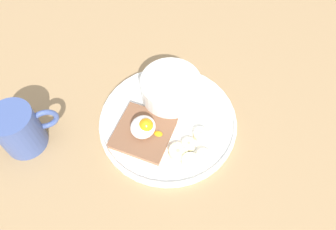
# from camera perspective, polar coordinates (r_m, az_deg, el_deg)

# --- Properties ---
(ground_plane) EXTENTS (1.20, 1.20, 0.02)m
(ground_plane) POSITION_cam_1_polar(r_m,az_deg,el_deg) (0.67, 0.00, -1.86)
(ground_plane) COLOR #A07E55
(ground_plane) RESTS_ON ground
(plate) EXTENTS (0.27, 0.27, 0.02)m
(plate) POSITION_cam_1_polar(r_m,az_deg,el_deg) (0.65, 0.00, -1.05)
(plate) COLOR white
(plate) RESTS_ON ground_plane
(oatmeal_bowl) EXTENTS (0.12, 0.12, 0.06)m
(oatmeal_bowl) POSITION_cam_1_polar(r_m,az_deg,el_deg) (0.65, 0.47, 4.40)
(oatmeal_bowl) COLOR white
(oatmeal_bowl) RESTS_ON plate
(toast_slice) EXTENTS (0.11, 0.11, 0.01)m
(toast_slice) POSITION_cam_1_polar(r_m,az_deg,el_deg) (0.63, -4.26, -3.05)
(toast_slice) COLOR brown
(toast_slice) RESTS_ON plate
(poached_egg) EXTENTS (0.05, 0.06, 0.04)m
(poached_egg) POSITION_cam_1_polar(r_m,az_deg,el_deg) (0.61, -4.24, -2.05)
(poached_egg) COLOR white
(poached_egg) RESTS_ON toast_slice
(banana_slice_front) EXTENTS (0.04, 0.04, 0.02)m
(banana_slice_front) POSITION_cam_1_polar(r_m,az_deg,el_deg) (0.62, 3.61, -5.12)
(banana_slice_front) COLOR beige
(banana_slice_front) RESTS_ON plate
(banana_slice_left) EXTENTS (0.04, 0.04, 0.01)m
(banana_slice_left) POSITION_cam_1_polar(r_m,az_deg,el_deg) (0.61, 6.22, -7.17)
(banana_slice_left) COLOR #F8E3BF
(banana_slice_left) RESTS_ON plate
(banana_slice_back) EXTENTS (0.04, 0.04, 0.02)m
(banana_slice_back) POSITION_cam_1_polar(r_m,az_deg,el_deg) (0.63, 5.74, -3.40)
(banana_slice_back) COLOR #F4E7B2
(banana_slice_back) RESTS_ON plate
(banana_slice_right) EXTENTS (0.04, 0.04, 0.02)m
(banana_slice_right) POSITION_cam_1_polar(r_m,az_deg,el_deg) (0.60, 3.85, -8.05)
(banana_slice_right) COLOR #F9EDBE
(banana_slice_right) RESTS_ON plate
(banana_slice_inner) EXTENTS (0.05, 0.05, 0.01)m
(banana_slice_inner) POSITION_cam_1_polar(r_m,az_deg,el_deg) (0.61, 1.76, -6.43)
(banana_slice_inner) COLOR beige
(banana_slice_inner) RESTS_ON plate
(coffee_mug) EXTENTS (0.10, 0.09, 0.09)m
(coffee_mug) POSITION_cam_1_polar(r_m,az_deg,el_deg) (0.65, -24.45, -2.26)
(coffee_mug) COLOR #415592
(coffee_mug) RESTS_ON ground_plane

